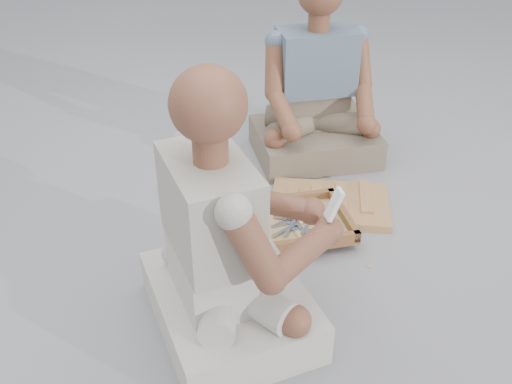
{
  "coord_description": "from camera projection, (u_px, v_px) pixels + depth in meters",
  "views": [
    {
      "loc": [
        -0.35,
        -1.72,
        1.53
      ],
      "look_at": [
        -0.08,
        0.18,
        0.3
      ],
      "focal_mm": 40.0,
      "sensor_mm": 36.0,
      "label": 1
    }
  ],
  "objects": [
    {
      "name": "chisel_3",
      "position": [
        301.0,
        222.0,
        2.51
      ],
      "size": [
        0.2,
        0.13,
        0.02
      ],
      "rotation": [
        0.0,
        0.0,
        0.56
      ],
      "color": "silver",
      "rests_on": "tool_tray"
    },
    {
      "name": "wood_chip_6",
      "position": [
        252.0,
        213.0,
        2.68
      ],
      "size": [
        0.02,
        0.02,
        0.0
      ],
      "primitive_type": "cube",
      "rotation": [
        0.0,
        0.0,
        0.38
      ],
      "color": "tan",
      "rests_on": "ground"
    },
    {
      "name": "chisel_7",
      "position": [
        316.0,
        242.0,
        2.39
      ],
      "size": [
        0.1,
        0.21,
        0.02
      ],
      "rotation": [
        0.0,
        0.0,
        -1.21
      ],
      "color": "silver",
      "rests_on": "tool_tray"
    },
    {
      "name": "ground",
      "position": [
        281.0,
        276.0,
        2.3
      ],
      "size": [
        60.0,
        60.0,
        0.0
      ],
      "primitive_type": "plane",
      "color": "gray",
      "rests_on": "ground"
    },
    {
      "name": "wood_chip_12",
      "position": [
        231.0,
        215.0,
        2.67
      ],
      "size": [
        0.02,
        0.02,
        0.0
      ],
      "primitive_type": "cube",
      "rotation": [
        0.0,
        0.0,
        0.99
      ],
      "color": "tan",
      "rests_on": "ground"
    },
    {
      "name": "chisel_6",
      "position": [
        309.0,
        221.0,
        2.51
      ],
      "size": [
        0.21,
        0.1,
        0.02
      ],
      "rotation": [
        0.0,
        0.0,
        -0.38
      ],
      "color": "silver",
      "rests_on": "tool_tray"
    },
    {
      "name": "companion",
      "position": [
        316.0,
        99.0,
        2.99
      ],
      "size": [
        0.67,
        0.56,
        0.98
      ],
      "rotation": [
        0.0,
        0.0,
        3.22
      ],
      "color": "#706351",
      "rests_on": "ground"
    },
    {
      "name": "wood_chip_1",
      "position": [
        253.0,
        196.0,
        2.8
      ],
      "size": [
        0.02,
        0.02,
        0.0
      ],
      "primitive_type": "cube",
      "rotation": [
        0.0,
        0.0,
        2.34
      ],
      "color": "tan",
      "rests_on": "ground"
    },
    {
      "name": "mobile_phone",
      "position": [
        334.0,
        204.0,
        1.9
      ],
      "size": [
        0.06,
        0.05,
        0.11
      ],
      "rotation": [
        -0.35,
        0.0,
        -1.5
      ],
      "color": "white",
      "rests_on": "craftsman"
    },
    {
      "name": "wood_chip_4",
      "position": [
        233.0,
        200.0,
        2.77
      ],
      "size": [
        0.02,
        0.02,
        0.0
      ],
      "primitive_type": "cube",
      "rotation": [
        0.0,
        0.0,
        1.51
      ],
      "color": "tan",
      "rests_on": "ground"
    },
    {
      "name": "wood_chip_8",
      "position": [
        370.0,
        266.0,
        2.35
      ],
      "size": [
        0.02,
        0.02,
        0.0
      ],
      "primitive_type": "cube",
      "rotation": [
        0.0,
        0.0,
        2.66
      ],
      "color": "tan",
      "rests_on": "ground"
    },
    {
      "name": "chisel_10",
      "position": [
        314.0,
        214.0,
        2.56
      ],
      "size": [
        0.13,
        0.2,
        0.02
      ],
      "rotation": [
        0.0,
        0.0,
        1.02
      ],
      "color": "silver",
      "rests_on": "tool_tray"
    },
    {
      "name": "chisel_2",
      "position": [
        326.0,
        232.0,
        2.46
      ],
      "size": [
        0.21,
        0.09,
        0.02
      ],
      "rotation": [
        0.0,
        0.0,
        -0.33
      ],
      "color": "silver",
      "rests_on": "tool_tray"
    },
    {
      "name": "carved_panel",
      "position": [
        330.0,
        204.0,
        2.71
      ],
      "size": [
        0.63,
        0.5,
        0.04
      ],
      "primitive_type": "cube",
      "rotation": [
        0.0,
        0.0,
        -0.26
      ],
      "color": "olive",
      "rests_on": "ground"
    },
    {
      "name": "chisel_8",
      "position": [
        330.0,
        222.0,
        2.51
      ],
      "size": [
        0.16,
        0.18,
        0.02
      ],
      "rotation": [
        0.0,
        0.0,
        -0.85
      ],
      "color": "silver",
      "rests_on": "tool_tray"
    },
    {
      "name": "chisel_1",
      "position": [
        305.0,
        212.0,
        2.58
      ],
      "size": [
        0.2,
        0.12,
        0.02
      ],
      "rotation": [
        0.0,
        0.0,
        0.49
      ],
      "color": "silver",
      "rests_on": "tool_tray"
    },
    {
      "name": "craftsman",
      "position": [
        226.0,
        250.0,
        1.91
      ],
      "size": [
        0.72,
        0.73,
        0.98
      ],
      "rotation": [
        0.0,
        0.0,
        -1.32
      ],
      "color": "#B9B7AC",
      "rests_on": "ground"
    },
    {
      "name": "wood_chip_7",
      "position": [
        254.0,
        192.0,
        2.83
      ],
      "size": [
        0.02,
        0.02,
        0.0
      ],
      "primitive_type": "cube",
      "rotation": [
        0.0,
        0.0,
        0.91
      ],
      "color": "tan",
      "rests_on": "ground"
    },
    {
      "name": "chisel_4",
      "position": [
        305.0,
        219.0,
        2.53
      ],
      "size": [
        0.22,
        0.06,
        0.02
      ],
      "rotation": [
        0.0,
        0.0,
        0.21
      ],
      "color": "silver",
      "rests_on": "tool_tray"
    },
    {
      "name": "chisel_9",
      "position": [
        298.0,
        215.0,
        2.54
      ],
      "size": [
        0.13,
        0.19,
        0.02
      ],
      "rotation": [
        0.0,
        0.0,
        1.0
      ],
      "color": "silver",
      "rests_on": "tool_tray"
    },
    {
      "name": "wood_chip_13",
      "position": [
        240.0,
        215.0,
        2.67
      ],
      "size": [
        0.02,
        0.02,
        0.0
      ],
      "primitive_type": "cube",
      "rotation": [
        0.0,
        0.0,
        0.62
      ],
      "color": "tan",
      "rests_on": "ground"
    },
    {
      "name": "wood_chip_5",
      "position": [
        322.0,
        192.0,
        2.83
      ],
      "size": [
        0.02,
        0.02,
        0.0
      ],
      "primitive_type": "cube",
      "rotation": [
        0.0,
        0.0,
        1.77
      ],
      "color": "tan",
      "rests_on": "ground"
    },
    {
      "name": "wood_chip_3",
      "position": [
        275.0,
        266.0,
        2.35
      ],
      "size": [
        0.02,
        0.02,
        0.0
      ],
      "primitive_type": "cube",
      "rotation": [
        0.0,
        0.0,
        0.64
      ],
      "color": "tan",
      "rests_on": "ground"
    },
    {
      "name": "wood_chip_2",
      "position": [
        221.0,
        246.0,
        2.47
      ],
      "size": [
        0.02,
        0.02,
        0.0
      ],
      "primitive_type": "cube",
      "rotation": [
        0.0,
        0.0,
        1.87
      ],
      "color": "tan",
      "rests_on": "ground"
    },
    {
      "name": "wood_chip_9",
      "position": [
        335.0,
        215.0,
        2.67
      ],
      "size": [
        0.02,
        0.02,
        0.0
      ],
      "primitive_type": "cube",
      "rotation": [
        0.0,
        0.0,
        1.05
      ],
      "color": "tan",
      "rests_on": "ground"
    },
    {
      "name": "wood_chip_10",
      "position": [
        343.0,
        210.0,
        2.7
      ],
      "size": [
        0.02,
        0.02,
        0.0
      ],
      "primitive_type": "cube",
      "rotation": [
        0.0,
        0.0,
        0.63
      ],
      "color": "tan",
      "rests_on": "ground"
    },
    {
      "name": "wood_chip_11",
      "position": [
        257.0,
        282.0,
        2.27
      ],
      "size": [
        0.02,
        0.02,
        0.0
      ],
      "primitive_type": "cube",
      "rotation": [
        0.0,
        0.0,
        0.15
      ],
      "color": "tan",
      "rests_on": "ground"
    },
    {
      "name": "chisel_0",
      "position": [
        300.0,
        202.0,
        2.64
      ],
      "size": [
        0.15,
        0.19,
        0.02
      ],
      "rotation": [
        0.0,
        0.0,
        0.93
      ],
      "color": "silver",
      "rests_on": "tool_tray"
    },
    {
      "name": "tool_tray",
      "position": [
        297.0,
        223.0,
        2.52
      ],
      "size": [
        0.49,
        0.4,
        0.06
      ],
      "rotation": [
        0.0,
        0.0,
        0.08
      ],
      "color": "brown",
      "rests_on": "carved_panel"
    },
    {
      "name": "wood_chip_0",
      "position": [
        285.0,
        223.0,
        2.61
      ],
      "size": [
        0.02,
        0.02,
        0.0
      ],
      "primitive_type": "cube",
      "rotation": [
        0.0,
        0.0,
        0.77
      ],
      "color": "tan",
      "rests_on": "ground"
    },
    {
      "name": "chisel_11",
      "position": [
        314.0,
        215.0,
        2.56
      ],
      "size": [
        0.18,
        0.15,
        0.02
      ],
      "rotation": [
        0.0,
        0.0,
        0.68
      ],
      "color": "silver",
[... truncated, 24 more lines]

